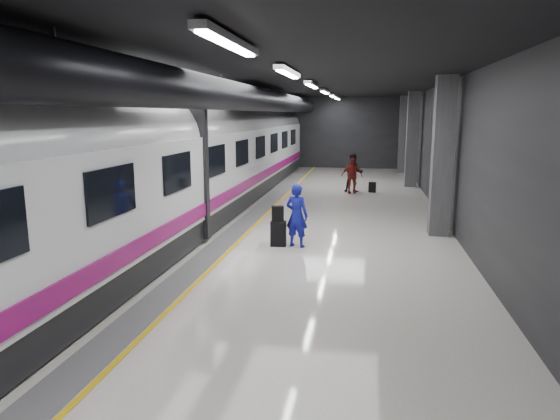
{
  "coord_description": "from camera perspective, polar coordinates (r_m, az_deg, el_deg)",
  "views": [
    {
      "loc": [
        2.45,
        -12.71,
        3.45
      ],
      "look_at": [
        0.5,
        -1.5,
        1.25
      ],
      "focal_mm": 32.0,
      "sensor_mm": 36.0,
      "label": 1
    }
  ],
  "objects": [
    {
      "name": "ground",
      "position": [
        13.4,
        -0.99,
        -4.0
      ],
      "size": [
        40.0,
        40.0,
        0.0
      ],
      "primitive_type": "plane",
      "color": "silver",
      "rests_on": "ground"
    },
    {
      "name": "platform_hall",
      "position": [
        13.94,
        -1.46,
        11.28
      ],
      "size": [
        10.02,
        40.02,
        4.51
      ],
      "color": "black",
      "rests_on": "ground"
    },
    {
      "name": "train",
      "position": [
        14.0,
        -14.24,
        4.93
      ],
      "size": [
        3.05,
        38.0,
        4.05
      ],
      "color": "black",
      "rests_on": "ground"
    },
    {
      "name": "traveler_main",
      "position": [
        13.04,
        1.93,
        -0.63
      ],
      "size": [
        0.7,
        0.56,
        1.68
      ],
      "primitive_type": "imported",
      "rotation": [
        0.0,
        0.0,
        2.85
      ],
      "color": "#171EAC",
      "rests_on": "ground"
    },
    {
      "name": "suitcase_main",
      "position": [
        13.22,
        -0.18,
        -2.71
      ],
      "size": [
        0.43,
        0.29,
        0.67
      ],
      "primitive_type": "cube",
      "rotation": [
        0.0,
        0.0,
        0.08
      ],
      "color": "black",
      "rests_on": "ground"
    },
    {
      "name": "shoulder_bag",
      "position": [
        13.08,
        -0.27,
        -0.43
      ],
      "size": [
        0.34,
        0.24,
        0.41
      ],
      "primitive_type": "cube",
      "rotation": [
        0.0,
        0.0,
        0.27
      ],
      "color": "black",
      "rests_on": "suitcase_main"
    },
    {
      "name": "traveler_far_a",
      "position": [
        22.56,
        8.41,
        4.21
      ],
      "size": [
        0.93,
        0.77,
        1.73
      ],
      "primitive_type": "imported",
      "rotation": [
        0.0,
        0.0,
        0.15
      ],
      "color": "black",
      "rests_on": "ground"
    },
    {
      "name": "traveler_far_b",
      "position": [
        22.25,
        8.22,
        3.92
      ],
      "size": [
        0.98,
        0.55,
        1.57
      ],
      "primitive_type": "imported",
      "rotation": [
        0.0,
        0.0,
        0.19
      ],
      "color": "maroon",
      "rests_on": "ground"
    },
    {
      "name": "suitcase_far",
      "position": [
        22.72,
        10.51,
        2.58
      ],
      "size": [
        0.34,
        0.26,
        0.46
      ],
      "primitive_type": "cube",
      "rotation": [
        0.0,
        0.0,
        -0.18
      ],
      "color": "black",
      "rests_on": "ground"
    }
  ]
}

